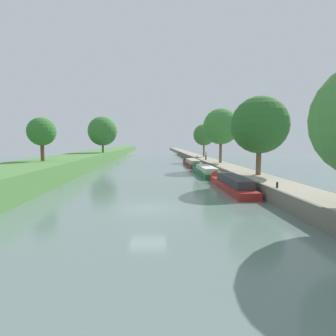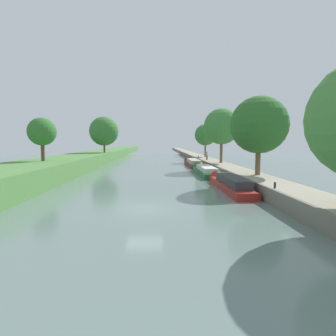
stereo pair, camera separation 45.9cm
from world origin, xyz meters
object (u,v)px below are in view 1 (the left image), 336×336
at_px(narrowboat_maroon, 192,163).
at_px(mooring_bollard_near, 277,185).
at_px(mooring_bollard_far, 197,157).
at_px(narrowboat_green, 204,171).
at_px(person_walking, 206,155).
at_px(narrowboat_red, 230,183).

distance_m(narrowboat_maroon, mooring_bollard_near, 32.42).
relative_size(narrowboat_maroon, mooring_bollard_far, 29.31).
bearing_deg(mooring_bollard_near, narrowboat_maroon, 93.49).
height_order(narrowboat_green, person_walking, person_walking).
bearing_deg(narrowboat_maroon, person_walking, -20.41).
distance_m(narrowboat_red, person_walking, 25.33).
xyz_separation_m(narrowboat_red, narrowboat_green, (-0.27, 12.21, -0.06)).
bearing_deg(person_walking, narrowboat_maroon, 159.59).
xyz_separation_m(narrowboat_green, mooring_bollard_near, (2.05, -18.42, 0.88)).
xyz_separation_m(narrowboat_maroon, mooring_bollard_far, (1.97, 5.77, 0.87)).
distance_m(narrowboat_red, narrowboat_maroon, 26.13).
bearing_deg(narrowboat_green, narrowboat_red, -88.72).
relative_size(narrowboat_maroon, mooring_bollard_near, 29.31).
distance_m(narrowboat_maroon, mooring_bollard_far, 6.16).
xyz_separation_m(person_walking, mooring_bollard_far, (-0.61, 6.73, -0.65)).
bearing_deg(narrowboat_maroon, mooring_bollard_far, 71.15).
distance_m(narrowboat_green, mooring_bollard_far, 19.83).
bearing_deg(narrowboat_maroon, mooring_bollard_near, -86.51).
bearing_deg(narrowboat_green, mooring_bollard_far, 84.05).
relative_size(narrowboat_green, mooring_bollard_far, 25.93).
height_order(narrowboat_red, narrowboat_maroon, narrowboat_red).
height_order(narrowboat_red, mooring_bollard_near, mooring_bollard_near).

